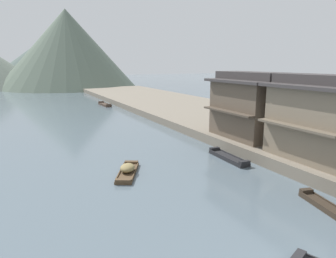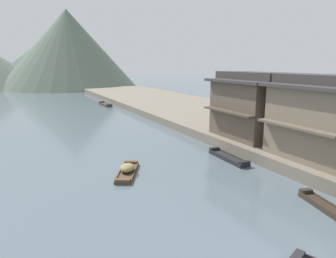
# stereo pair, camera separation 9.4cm
# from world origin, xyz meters

# --- Properties ---
(riverbank_right) EXTENTS (18.00, 110.00, 0.93)m
(riverbank_right) POSITION_xyz_m (16.55, 30.00, 0.46)
(riverbank_right) COLOR slate
(riverbank_right) RESTS_ON ground
(boat_moored_nearest) EXTENTS (1.62, 3.56, 0.46)m
(boat_moored_nearest) POSITION_xyz_m (5.75, 4.80, 0.16)
(boat_moored_nearest) COLOR #33281E
(boat_moored_nearest) RESTS_ON ground
(boat_moored_second) EXTENTS (1.14, 4.59, 0.51)m
(boat_moored_second) POSITION_xyz_m (6.34, 14.18, 0.17)
(boat_moored_second) COLOR #232326
(boat_moored_second) RESTS_ON ground
(boat_moored_third) EXTENTS (1.35, 5.09, 0.56)m
(boat_moored_third) POSITION_xyz_m (5.79, 51.37, 0.18)
(boat_moored_third) COLOR #423328
(boat_moored_third) RESTS_ON ground
(boat_moored_far) EXTENTS (2.94, 4.17, 0.75)m
(boat_moored_far) POSITION_xyz_m (-2.28, 14.68, 0.28)
(boat_moored_far) COLOR brown
(boat_moored_far) RESTS_ON ground
(house_waterfront_second) EXTENTS (5.65, 7.45, 6.14)m
(house_waterfront_second) POSITION_xyz_m (10.70, 9.26, 3.93)
(house_waterfront_second) COLOR #7F705B
(house_waterfront_second) RESTS_ON riverbank_right
(house_waterfront_tall) EXTENTS (5.59, 7.52, 6.14)m
(house_waterfront_tall) POSITION_xyz_m (10.66, 16.93, 3.93)
(house_waterfront_tall) COLOR brown
(house_waterfront_tall) RESTS_ON riverbank_right
(hill_far_west) EXTENTS (57.24, 57.24, 21.37)m
(hill_far_west) POSITION_xyz_m (7.83, 128.59, 10.68)
(hill_far_west) COLOR #4C5B56
(hill_far_west) RESTS_ON ground
(hill_far_east) EXTENTS (44.32, 44.32, 24.98)m
(hill_far_east) POSITION_xyz_m (7.31, 101.98, 12.49)
(hill_far_east) COLOR #5B6B5B
(hill_far_east) RESTS_ON ground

